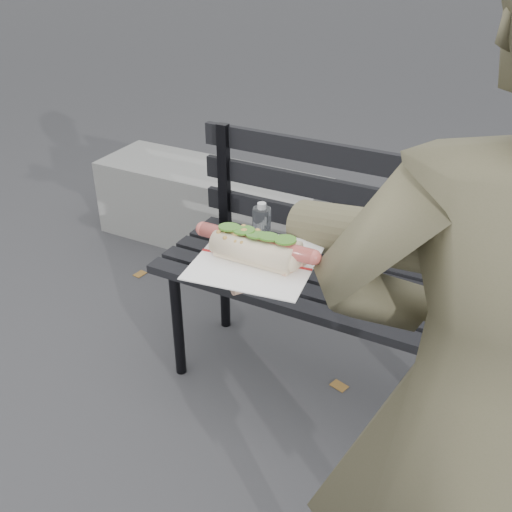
% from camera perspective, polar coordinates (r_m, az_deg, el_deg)
% --- Properties ---
extents(park_bench, '(1.50, 0.44, 0.88)m').
position_cam_1_polar(park_bench, '(2.01, 11.68, -1.20)').
color(park_bench, black).
rests_on(park_bench, ground).
extents(concrete_block, '(1.20, 0.40, 0.40)m').
position_cam_1_polar(concrete_block, '(3.14, -4.26, 4.75)').
color(concrete_block, slate).
rests_on(concrete_block, ground).
extents(person, '(0.68, 0.56, 1.61)m').
position_cam_1_polar(person, '(1.11, 20.49, -14.15)').
color(person, brown).
rests_on(person, ground).
extents(held_hotdog, '(0.62, 0.30, 0.20)m').
position_cam_1_polar(held_hotdog, '(0.95, 11.89, 0.71)').
color(held_hotdog, brown).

